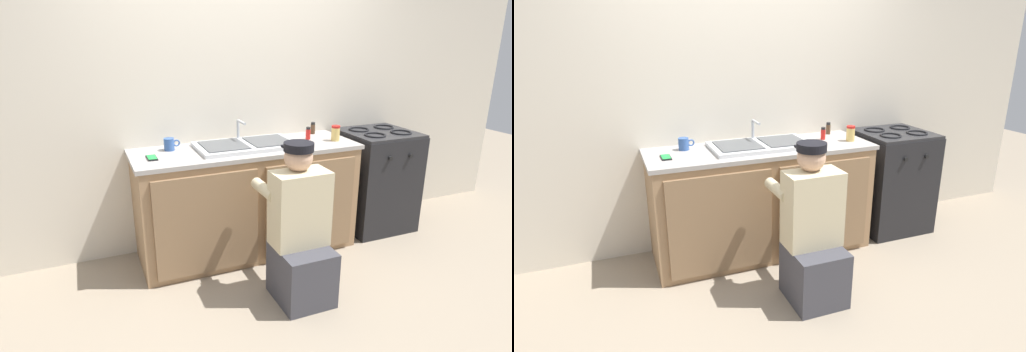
# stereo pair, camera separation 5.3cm
# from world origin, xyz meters

# --- Properties ---
(ground_plane) EXTENTS (12.00, 12.00, 0.00)m
(ground_plane) POSITION_xyz_m (0.00, 0.00, 0.00)
(ground_plane) COLOR gray
(back_wall) EXTENTS (6.00, 0.10, 2.50)m
(back_wall) POSITION_xyz_m (0.00, 0.65, 1.25)
(back_wall) COLOR beige
(back_wall) RESTS_ON ground_plane
(counter_cabinet) EXTENTS (1.78, 0.62, 0.87)m
(counter_cabinet) POSITION_xyz_m (0.00, 0.29, 0.44)
(counter_cabinet) COLOR #997551
(counter_cabinet) RESTS_ON ground_plane
(countertop) EXTENTS (1.82, 0.62, 0.03)m
(countertop) POSITION_xyz_m (0.00, 0.30, 0.89)
(countertop) COLOR #9E9993
(countertop) RESTS_ON counter_cabinet
(sink_double_basin) EXTENTS (0.80, 0.44, 0.19)m
(sink_double_basin) POSITION_xyz_m (0.00, 0.30, 0.93)
(sink_double_basin) COLOR silver
(sink_double_basin) RESTS_ON countertop
(stove_range) EXTENTS (0.62, 0.62, 0.94)m
(stove_range) POSITION_xyz_m (1.29, 0.30, 0.46)
(stove_range) COLOR black
(stove_range) RESTS_ON ground_plane
(plumber_person) EXTENTS (0.42, 0.61, 1.10)m
(plumber_person) POSITION_xyz_m (0.09, -0.48, 0.46)
(plumber_person) COLOR #3F3F47
(plumber_person) RESTS_ON ground_plane
(cell_phone) EXTENTS (0.07, 0.14, 0.01)m
(cell_phone) POSITION_xyz_m (-0.75, 0.26, 0.91)
(cell_phone) COLOR black
(cell_phone) RESTS_ON countertop
(spice_bottle_red) EXTENTS (0.04, 0.04, 0.10)m
(spice_bottle_red) POSITION_xyz_m (0.58, 0.34, 0.96)
(spice_bottle_red) COLOR red
(spice_bottle_red) RESTS_ON countertop
(spice_bottle_pepper) EXTENTS (0.04, 0.04, 0.10)m
(spice_bottle_pepper) POSITION_xyz_m (0.72, 0.50, 0.96)
(spice_bottle_pepper) COLOR #513823
(spice_bottle_pepper) RESTS_ON countertop
(coffee_mug) EXTENTS (0.13, 0.08, 0.09)m
(coffee_mug) POSITION_xyz_m (-0.58, 0.44, 0.96)
(coffee_mug) COLOR #335699
(coffee_mug) RESTS_ON countertop
(condiment_jar) EXTENTS (0.07, 0.07, 0.13)m
(condiment_jar) POSITION_xyz_m (0.77, 0.21, 0.97)
(condiment_jar) COLOR #DBB760
(condiment_jar) RESTS_ON countertop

